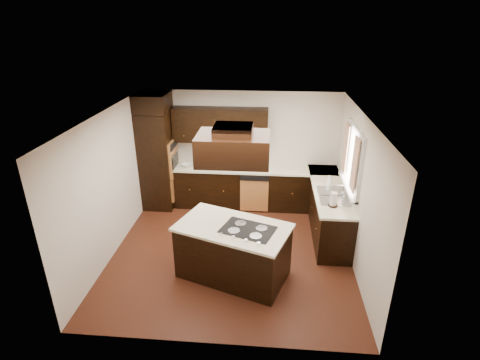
# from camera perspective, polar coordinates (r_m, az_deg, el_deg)

# --- Properties ---
(floor) EXTENTS (4.20, 4.20, 0.02)m
(floor) POSITION_cam_1_polar(r_m,az_deg,el_deg) (6.93, -1.27, -10.81)
(floor) COLOR #5B2917
(floor) RESTS_ON ground
(ceiling) EXTENTS (4.20, 4.20, 0.02)m
(ceiling) POSITION_cam_1_polar(r_m,az_deg,el_deg) (5.87, -1.49, 9.86)
(ceiling) COLOR white
(ceiling) RESTS_ON ground
(wall_back) EXTENTS (4.20, 0.02, 2.50)m
(wall_back) POSITION_cam_1_polar(r_m,az_deg,el_deg) (8.24, 0.19, 4.90)
(wall_back) COLOR beige
(wall_back) RESTS_ON ground
(wall_front) EXTENTS (4.20, 0.02, 2.50)m
(wall_front) POSITION_cam_1_polar(r_m,az_deg,el_deg) (4.49, -4.30, -12.85)
(wall_front) COLOR beige
(wall_front) RESTS_ON ground
(wall_left) EXTENTS (0.02, 4.20, 2.50)m
(wall_left) POSITION_cam_1_polar(r_m,az_deg,el_deg) (6.84, -19.24, -0.63)
(wall_left) COLOR beige
(wall_left) RESTS_ON ground
(wall_right) EXTENTS (0.02, 4.20, 2.50)m
(wall_right) POSITION_cam_1_polar(r_m,az_deg,el_deg) (6.43, 17.67, -1.95)
(wall_right) COLOR beige
(wall_right) RESTS_ON ground
(oven_column) EXTENTS (0.65, 0.75, 2.12)m
(oven_column) POSITION_cam_1_polar(r_m,az_deg,el_deg) (8.26, -12.42, 2.97)
(oven_column) COLOR black
(oven_column) RESTS_ON floor
(wall_oven_face) EXTENTS (0.05, 0.62, 0.78)m
(wall_oven_face) POSITION_cam_1_polar(r_m,az_deg,el_deg) (8.15, -10.10, 3.31)
(wall_oven_face) COLOR #BA743A
(wall_oven_face) RESTS_ON oven_column
(base_cabinets_back) EXTENTS (2.93, 0.60, 0.88)m
(base_cabinets_back) POSITION_cam_1_polar(r_m,az_deg,el_deg) (8.26, 0.25, -1.13)
(base_cabinets_back) COLOR black
(base_cabinets_back) RESTS_ON floor
(base_cabinets_right) EXTENTS (0.60, 2.40, 0.88)m
(base_cabinets_right) POSITION_cam_1_polar(r_m,az_deg,el_deg) (7.52, 13.25, -4.47)
(base_cabinets_right) COLOR black
(base_cabinets_right) RESTS_ON floor
(countertop_back) EXTENTS (2.93, 0.63, 0.04)m
(countertop_back) POSITION_cam_1_polar(r_m,az_deg,el_deg) (8.06, 0.25, 1.79)
(countertop_back) COLOR beige
(countertop_back) RESTS_ON base_cabinets_back
(countertop_right) EXTENTS (0.63, 2.40, 0.04)m
(countertop_right) POSITION_cam_1_polar(r_m,az_deg,el_deg) (7.32, 13.47, -1.29)
(countertop_right) COLOR beige
(countertop_right) RESTS_ON base_cabinets_right
(upper_cabinets) EXTENTS (2.00, 0.34, 0.72)m
(upper_cabinets) POSITION_cam_1_polar(r_m,az_deg,el_deg) (7.95, -3.03, 8.38)
(upper_cabinets) COLOR black
(upper_cabinets) RESTS_ON wall_back
(dishwasher_front) EXTENTS (0.60, 0.05, 0.72)m
(dishwasher_front) POSITION_cam_1_polar(r_m,az_deg,el_deg) (7.99, 2.18, -2.38)
(dishwasher_front) COLOR #BA743A
(dishwasher_front) RESTS_ON floor
(window_frame) EXTENTS (0.06, 1.32, 1.12)m
(window_frame) POSITION_cam_1_polar(r_m,az_deg,el_deg) (6.77, 16.84, 3.13)
(window_frame) COLOR silver
(window_frame) RESTS_ON wall_right
(window_pane) EXTENTS (0.00, 1.20, 1.00)m
(window_pane) POSITION_cam_1_polar(r_m,az_deg,el_deg) (6.78, 17.08, 3.12)
(window_pane) COLOR white
(window_pane) RESTS_ON wall_right
(curtain_left) EXTENTS (0.02, 0.34, 0.90)m
(curtain_left) POSITION_cam_1_polar(r_m,az_deg,el_deg) (6.36, 17.06, 2.23)
(curtain_left) COLOR #FBDFC0
(curtain_left) RESTS_ON wall_right
(curtain_right) EXTENTS (0.02, 0.34, 0.90)m
(curtain_right) POSITION_cam_1_polar(r_m,az_deg,el_deg) (7.13, 15.80, 4.72)
(curtain_right) COLOR #FBDFC0
(curtain_right) RESTS_ON wall_right
(sink_rim) EXTENTS (0.52, 0.84, 0.01)m
(sink_rim) POSITION_cam_1_polar(r_m,az_deg,el_deg) (7.00, 13.99, -2.33)
(sink_rim) COLOR silver
(sink_rim) RESTS_ON countertop_right
(island) EXTENTS (1.88, 1.43, 0.88)m
(island) POSITION_cam_1_polar(r_m,az_deg,el_deg) (6.12, -1.05, -10.92)
(island) COLOR black
(island) RESTS_ON floor
(island_top) EXTENTS (1.96, 1.50, 0.04)m
(island_top) POSITION_cam_1_polar(r_m,az_deg,el_deg) (5.87, -1.08, -7.23)
(island_top) COLOR beige
(island_top) RESTS_ON island
(cooktop) EXTENTS (0.92, 0.76, 0.01)m
(cooktop) POSITION_cam_1_polar(r_m,az_deg,el_deg) (5.76, 1.21, -7.56)
(cooktop) COLOR black
(cooktop) RESTS_ON island_top
(range_hood) EXTENTS (1.05, 0.72, 0.42)m
(range_hood) POSITION_cam_1_polar(r_m,az_deg,el_deg) (5.43, -1.03, 4.85)
(range_hood) COLOR black
(range_hood) RESTS_ON ceiling
(hood_duct) EXTENTS (0.55, 0.50, 0.13)m
(hood_duct) POSITION_cam_1_polar(r_m,az_deg,el_deg) (5.35, -1.05, 7.63)
(hood_duct) COLOR black
(hood_duct) RESTS_ON ceiling
(blender_base) EXTENTS (0.15, 0.15, 0.10)m
(blender_base) POSITION_cam_1_polar(r_m,az_deg,el_deg) (8.13, -5.57, 2.40)
(blender_base) COLOR silver
(blender_base) RESTS_ON countertop_back
(blender_pitcher) EXTENTS (0.13, 0.13, 0.26)m
(blender_pitcher) POSITION_cam_1_polar(r_m,az_deg,el_deg) (8.07, -5.62, 3.59)
(blender_pitcher) COLOR silver
(blender_pitcher) RESTS_ON blender_base
(spice_rack) EXTENTS (0.38, 0.21, 0.31)m
(spice_rack) POSITION_cam_1_polar(r_m,az_deg,el_deg) (8.03, -4.29, 2.98)
(spice_rack) COLOR black
(spice_rack) RESTS_ON countertop_back
(mixing_bowl) EXTENTS (0.30, 0.30, 0.06)m
(mixing_bowl) POSITION_cam_1_polar(r_m,az_deg,el_deg) (8.19, -8.11, 2.27)
(mixing_bowl) COLOR silver
(mixing_bowl) RESTS_ON countertop_back
(soap_bottle) EXTENTS (0.10, 0.11, 0.18)m
(soap_bottle) POSITION_cam_1_polar(r_m,az_deg,el_deg) (7.43, 13.38, 0.04)
(soap_bottle) COLOR silver
(soap_bottle) RESTS_ON countertop_right
(paper_towel) EXTENTS (0.16, 0.16, 0.26)m
(paper_towel) POSITION_cam_1_polar(r_m,az_deg,el_deg) (6.58, 14.05, -2.89)
(paper_towel) COLOR silver
(paper_towel) RESTS_ON countertop_right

